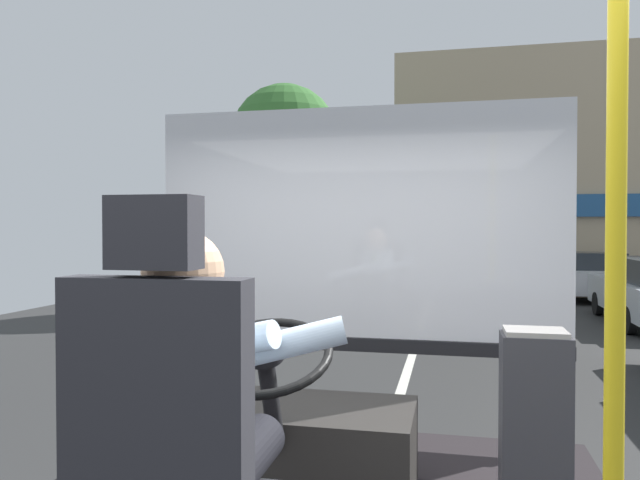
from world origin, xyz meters
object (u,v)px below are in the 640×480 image
object	(u,v)px
fare_box	(534,432)
parked_car_white	(586,274)
steering_console	(293,444)
bus_driver	(194,403)
handrail_pole	(615,308)

from	to	relation	value
fare_box	parked_car_white	distance (m)	15.26
steering_console	parked_car_white	size ratio (longest dim) A/B	0.26
bus_driver	handrail_pole	distance (m)	1.12
bus_driver	parked_car_white	size ratio (longest dim) A/B	0.19
bus_driver	parked_car_white	bearing A→B (deg)	74.91
handrail_pole	parked_car_white	distance (m)	16.30
parked_car_white	handrail_pole	bearing A→B (deg)	-101.35
bus_driver	parked_car_white	xyz separation A→B (m)	(4.27, 15.84, -0.76)
fare_box	bus_driver	bearing A→B (deg)	-137.98
parked_car_white	steering_console	bearing A→B (deg)	-106.13
steering_console	handrail_pole	world-z (taller)	handrail_pole
steering_console	fare_box	size ratio (longest dim) A/B	1.35
handrail_pole	fare_box	xyz separation A→B (m)	(-0.04, 1.04, -0.63)
handrail_pole	parked_car_white	bearing A→B (deg)	78.65
bus_driver	fare_box	size ratio (longest dim) A/B	0.98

